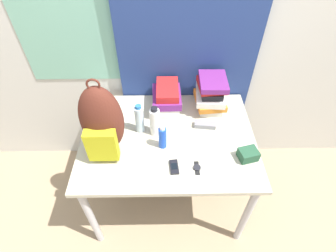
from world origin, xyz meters
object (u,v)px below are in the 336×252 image
at_px(wristwatch, 197,168).
at_px(backpack, 102,123).
at_px(book_stack_left, 167,98).
at_px(camera_pouch, 248,154).
at_px(sunglasses_case, 205,125).
at_px(sports_bottle, 155,122).
at_px(water_bottle, 139,119).
at_px(book_stack_center, 211,94).
at_px(sunscreen_bottle, 163,137).
at_px(cell_phone, 174,167).

bearing_deg(wristwatch, backpack, 163.42).
distance_m(book_stack_left, camera_pouch, 0.70).
relative_size(backpack, book_stack_left, 1.94).
bearing_deg(sunglasses_case, camera_pouch, -49.71).
distance_m(backpack, sports_bottle, 0.36).
bearing_deg(wristwatch, sports_bottle, 130.78).
bearing_deg(backpack, book_stack_left, 44.97).
bearing_deg(water_bottle, wristwatch, -42.10).
relative_size(book_stack_center, sunglasses_case, 1.82).
xyz_separation_m(camera_pouch, wristwatch, (-0.33, -0.08, -0.03)).
height_order(water_bottle, wristwatch, water_bottle).
relative_size(backpack, book_stack_center, 1.93).
height_order(water_bottle, sunglasses_case, water_bottle).
bearing_deg(water_bottle, sunscreen_bottle, -43.65).
xyz_separation_m(book_stack_left, sunglasses_case, (0.27, -0.20, -0.08)).
xyz_separation_m(sunscreen_bottle, cell_phone, (0.07, -0.18, -0.08)).
xyz_separation_m(backpack, sunscreen_bottle, (0.36, 0.01, -0.15)).
distance_m(backpack, camera_pouch, 0.93).
xyz_separation_m(water_bottle, sports_bottle, (0.10, -0.03, 0.00)).
bearing_deg(book_stack_center, sunglasses_case, -104.87).
relative_size(book_stack_left, sunglasses_case, 1.81).
bearing_deg(camera_pouch, water_bottle, 159.79).
xyz_separation_m(sports_bottle, cell_phone, (0.12, -0.30, -0.10)).
distance_m(book_stack_center, sunglasses_case, 0.25).
bearing_deg(backpack, sunscreen_bottle, 2.16).
relative_size(book_stack_center, wristwatch, 2.81).
bearing_deg(sports_bottle, camera_pouch, -21.19).
bearing_deg(book_stack_left, sunscreen_bottle, -95.10).
bearing_deg(sunscreen_bottle, wristwatch, -40.90).
distance_m(backpack, book_stack_center, 0.83).
height_order(backpack, book_stack_left, backpack).
height_order(book_stack_center, cell_phone, book_stack_center).
bearing_deg(wristwatch, camera_pouch, 13.09).
bearing_deg(sunscreen_bottle, book_stack_left, 84.90).
height_order(book_stack_center, sunglasses_case, book_stack_center).
height_order(book_stack_left, camera_pouch, book_stack_left).
xyz_separation_m(cell_phone, sunglasses_case, (0.23, 0.35, 0.01)).
relative_size(sports_bottle, wristwatch, 2.27).
distance_m(sunglasses_case, wristwatch, 0.37).
distance_m(book_stack_center, water_bottle, 0.57).
height_order(backpack, wristwatch, backpack).
height_order(water_bottle, sunscreen_bottle, water_bottle).
bearing_deg(sunglasses_case, backpack, -164.05).
relative_size(backpack, sports_bottle, 2.38).
bearing_deg(wristwatch, water_bottle, 137.90).
relative_size(water_bottle, sunscreen_bottle, 1.24).
xyz_separation_m(sunscreen_bottle, wristwatch, (0.21, -0.18, -0.08)).
bearing_deg(cell_phone, book_stack_center, 63.13).
bearing_deg(book_stack_center, sports_bottle, -147.07).
distance_m(book_stack_left, book_stack_center, 0.32).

